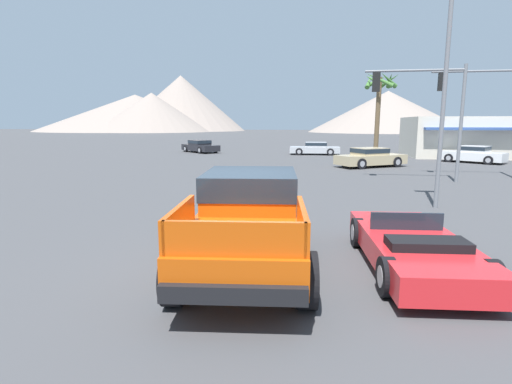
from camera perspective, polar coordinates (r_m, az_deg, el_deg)
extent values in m
plane|color=#424244|center=(8.34, -2.33, -9.84)|extent=(320.00, 320.00, 0.00)
cube|color=#CC4C0C|center=(7.60, -1.27, -5.61)|extent=(2.53, 5.05, 0.56)
cube|color=#CC4C0C|center=(8.40, -0.80, 0.44)|extent=(2.06, 2.33, 0.74)
cube|color=#1E2833|center=(8.38, -0.80, 1.33)|extent=(2.10, 2.38, 0.47)
cube|color=#CC4C0C|center=(6.31, -10.89, -4.10)|extent=(0.30, 1.94, 0.48)
cube|color=#CC4C0C|center=(6.14, 6.66, -4.38)|extent=(0.30, 1.94, 0.48)
cube|color=#CC4C0C|center=(5.26, -3.17, -6.76)|extent=(1.90, 0.30, 0.48)
cube|color=black|center=(10.03, -0.21, -2.73)|extent=(1.95, 0.38, 0.24)
cube|color=black|center=(5.32, -3.32, -14.40)|extent=(1.95, 0.38, 0.24)
cylinder|color=black|center=(9.25, -6.91, -5.04)|extent=(0.41, 0.92, 0.89)
cylinder|color=#232326|center=(9.25, -6.91, -5.04)|extent=(0.38, 0.52, 0.49)
cylinder|color=black|center=(9.13, 5.88, -5.22)|extent=(0.41, 0.92, 0.89)
cylinder|color=#232326|center=(9.13, 5.88, -5.22)|extent=(0.38, 0.52, 0.49)
cylinder|color=black|center=(6.46, -11.58, -11.85)|extent=(0.41, 0.92, 0.89)
cylinder|color=#232326|center=(6.46, -11.58, -11.85)|extent=(0.38, 0.52, 0.49)
cylinder|color=black|center=(6.28, 7.25, -12.37)|extent=(0.41, 0.92, 0.89)
cylinder|color=#232326|center=(6.28, 7.25, -12.37)|extent=(0.38, 0.52, 0.49)
cube|color=red|center=(8.40, 21.46, -7.41)|extent=(2.12, 4.48, 0.47)
cube|color=#1E2833|center=(8.74, 20.71, -3.93)|extent=(1.45, 0.20, 0.36)
cube|color=black|center=(7.63, 23.30, -6.82)|extent=(1.42, 0.74, 0.16)
cylinder|color=black|center=(9.48, 14.28, -5.62)|extent=(0.28, 0.68, 0.66)
cylinder|color=#9E9EA3|center=(9.48, 14.28, -5.62)|extent=(0.27, 0.39, 0.36)
cylinder|color=black|center=(9.91, 23.68, -5.49)|extent=(0.28, 0.68, 0.66)
cylinder|color=#9E9EA3|center=(9.91, 23.68, -5.49)|extent=(0.27, 0.39, 0.36)
cylinder|color=black|center=(6.99, 18.19, -11.44)|extent=(0.28, 0.68, 0.66)
cylinder|color=#9E9EA3|center=(6.99, 18.19, -11.44)|extent=(0.27, 0.39, 0.36)
cylinder|color=black|center=(7.55, 30.53, -10.72)|extent=(0.28, 0.68, 0.66)
cylinder|color=#9E9EA3|center=(7.55, 30.53, -10.72)|extent=(0.27, 0.39, 0.36)
cube|color=#B7BABF|center=(36.37, 8.37, 5.99)|extent=(4.44, 1.92, 0.53)
cube|color=#B7BABF|center=(36.35, 8.57, 6.73)|extent=(1.89, 1.62, 0.42)
cube|color=#1E2833|center=(36.34, 8.57, 6.81)|extent=(1.93, 1.66, 0.25)
cylinder|color=black|center=(35.54, 6.18, 5.75)|extent=(0.63, 0.24, 0.62)
cylinder|color=#9E9EA3|center=(35.54, 6.18, 5.75)|extent=(0.35, 0.24, 0.34)
cylinder|color=black|center=(37.24, 6.26, 5.94)|extent=(0.63, 0.24, 0.62)
cylinder|color=#9E9EA3|center=(37.24, 6.26, 5.94)|extent=(0.35, 0.24, 0.34)
cylinder|color=black|center=(35.57, 10.58, 5.65)|extent=(0.63, 0.24, 0.62)
cylinder|color=#9E9EA3|center=(35.57, 10.58, 5.65)|extent=(0.35, 0.24, 0.34)
cylinder|color=black|center=(37.27, 10.46, 5.84)|extent=(0.63, 0.24, 0.62)
cylinder|color=#9E9EA3|center=(37.27, 10.46, 5.84)|extent=(0.35, 0.24, 0.34)
cube|color=#232328|center=(39.08, -7.96, 6.30)|extent=(4.46, 4.27, 0.57)
cube|color=#232328|center=(39.15, -8.06, 7.03)|extent=(2.41, 2.38, 0.43)
cube|color=#1E2833|center=(39.15, -8.06, 7.11)|extent=(2.46, 2.43, 0.26)
cylinder|color=black|center=(38.34, -5.83, 6.07)|extent=(0.62, 0.59, 0.64)
cylinder|color=#9E9EA3|center=(38.34, -5.83, 6.07)|extent=(0.42, 0.41, 0.35)
cylinder|color=black|center=(37.49, -7.98, 5.94)|extent=(0.62, 0.59, 0.64)
cylinder|color=#9E9EA3|center=(37.49, -7.98, 5.94)|extent=(0.42, 0.41, 0.35)
cylinder|color=black|center=(40.70, -7.93, 6.24)|extent=(0.62, 0.59, 0.64)
cylinder|color=#9E9EA3|center=(40.70, -7.93, 6.24)|extent=(0.42, 0.41, 0.35)
cylinder|color=black|center=(39.89, -9.99, 6.11)|extent=(0.62, 0.59, 0.64)
cylinder|color=#9E9EA3|center=(39.89, -9.99, 6.11)|extent=(0.42, 0.41, 0.35)
cube|color=white|center=(32.62, 28.50, 4.53)|extent=(4.41, 3.84, 0.60)
cube|color=white|center=(32.56, 28.75, 5.42)|extent=(2.32, 2.27, 0.44)
cube|color=#1E2833|center=(32.56, 28.76, 5.51)|extent=(2.37, 2.32, 0.26)
cylinder|color=black|center=(32.24, 25.84, 4.40)|extent=(0.62, 0.53, 0.61)
cylinder|color=#9E9EA3|center=(32.24, 25.84, 4.40)|extent=(0.41, 0.38, 0.33)
cylinder|color=black|center=(33.82, 26.80, 4.54)|extent=(0.62, 0.53, 0.61)
cylinder|color=#9E9EA3|center=(33.82, 26.80, 4.54)|extent=(0.41, 0.38, 0.33)
cylinder|color=black|center=(31.48, 30.28, 3.94)|extent=(0.62, 0.53, 0.61)
cylinder|color=#9E9EA3|center=(31.48, 30.28, 3.94)|extent=(0.41, 0.38, 0.33)
cylinder|color=black|center=(33.10, 31.04, 4.10)|extent=(0.62, 0.53, 0.61)
cylinder|color=#9E9EA3|center=(33.10, 31.04, 4.10)|extent=(0.41, 0.38, 0.33)
cube|color=tan|center=(26.91, 16.07, 4.50)|extent=(4.78, 4.00, 0.60)
cube|color=tan|center=(26.79, 15.93, 5.61)|extent=(2.45, 2.35, 0.45)
cube|color=#1E2833|center=(26.79, 15.94, 5.73)|extent=(2.51, 2.40, 0.27)
cylinder|color=black|center=(28.48, 17.16, 4.42)|extent=(0.68, 0.55, 0.67)
cylinder|color=#9E9EA3|center=(28.48, 17.16, 4.42)|extent=(0.43, 0.40, 0.37)
cylinder|color=black|center=(27.24, 19.48, 4.06)|extent=(0.68, 0.55, 0.67)
cylinder|color=#9E9EA3|center=(27.24, 19.48, 4.06)|extent=(0.43, 0.40, 0.37)
cylinder|color=black|center=(26.70, 12.55, 4.28)|extent=(0.68, 0.55, 0.67)
cylinder|color=#9E9EA3|center=(26.70, 12.55, 4.28)|extent=(0.43, 0.40, 0.37)
cylinder|color=black|center=(25.38, 14.81, 3.91)|extent=(0.68, 0.55, 0.67)
cylinder|color=#9E9EA3|center=(25.38, 14.81, 3.91)|extent=(0.43, 0.40, 0.37)
cylinder|color=slate|center=(23.77, 29.14, 14.85)|extent=(4.41, 0.11, 0.11)
cube|color=black|center=(23.25, 25.02, 14.06)|extent=(0.34, 0.26, 0.90)
sphere|color=red|center=(23.42, 24.97, 14.70)|extent=(0.20, 0.20, 0.20)
sphere|color=orange|center=(23.39, 24.92, 14.04)|extent=(0.20, 0.20, 0.20)
sphere|color=green|center=(23.37, 24.87, 13.38)|extent=(0.20, 0.20, 0.20)
cylinder|color=slate|center=(21.27, 27.23, 8.58)|extent=(0.16, 0.16, 5.48)
cylinder|color=slate|center=(20.86, 21.69, 15.84)|extent=(4.48, 0.11, 0.11)
cube|color=black|center=(20.54, 16.80, 14.80)|extent=(0.34, 0.26, 0.90)
sphere|color=red|center=(20.71, 16.79, 15.51)|extent=(0.20, 0.20, 0.20)
sphere|color=orange|center=(20.69, 16.75, 14.77)|extent=(0.20, 0.20, 0.20)
sphere|color=green|center=(20.66, 16.71, 14.02)|extent=(0.20, 0.20, 0.20)
cylinder|color=slate|center=(14.44, 25.26, 11.99)|extent=(0.14, 0.14, 7.16)
cylinder|color=brown|center=(32.58, 16.96, 9.95)|extent=(0.36, 0.69, 6.23)
cone|color=#427533|center=(33.00, 18.59, 14.90)|extent=(0.37, 1.55, 1.12)
cone|color=#427533|center=(33.70, 18.37, 14.76)|extent=(1.64, 1.76, 1.23)
cone|color=#427533|center=(33.62, 16.90, 14.95)|extent=(1.49, 0.50, 0.99)
cone|color=#427533|center=(33.04, 15.83, 14.94)|extent=(0.76, 1.44, 1.25)
cone|color=#427533|center=(32.43, 16.22, 15.23)|extent=(1.14, 1.40, 0.89)
cone|color=#427533|center=(31.83, 17.21, 15.11)|extent=(2.11, 0.59, 1.29)
cone|color=#427533|center=(32.30, 18.40, 14.99)|extent=(1.56, 1.41, 1.20)
cube|color=beige|center=(38.52, 27.14, 7.05)|extent=(8.61, 7.57, 3.31)
cube|color=#335193|center=(34.57, 29.27, 7.89)|extent=(7.75, 0.70, 0.20)
cone|color=gray|center=(132.45, 18.26, 10.86)|extent=(48.57, 48.57, 12.55)
cone|color=gray|center=(153.99, -16.79, 10.78)|extent=(68.39, 68.39, 12.89)
cone|color=gray|center=(134.71, -14.62, 10.96)|extent=(37.31, 37.31, 12.34)
cone|color=gray|center=(150.82, -10.60, 12.35)|extent=(45.89, 45.89, 19.67)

